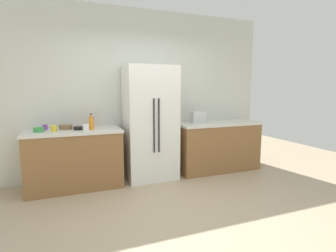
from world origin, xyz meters
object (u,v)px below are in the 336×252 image
Objects in this scene: bottle_b at (91,123)px; cup_c at (54,128)px; toaster at (198,117)px; bowl_a at (39,130)px; bowl_b at (66,127)px; cup_b at (86,128)px; cup_a at (45,127)px; bowl_c at (79,128)px; refrigerator at (150,123)px; bottle_a at (91,122)px.

bottle_b reaches higher than cup_c.
toaster is at bearing 1.06° from cup_c.
bottle_b is 0.53m from cup_c.
bowl_a is 0.39m from bowl_b.
cup_b is at bearing -174.05° from toaster.
cup_b is 0.67m from bowl_a.
cup_a is at bearing 122.36° from cup_c.
cup_a is 0.54× the size of bowl_c.
refrigerator is 1.63m from cup_a.
cup_b is (0.57, -0.37, 0.01)m from cup_a.
bowl_b is at bearing 130.15° from cup_b.
bottle_a reaches higher than bowl_b.
bowl_c is at bearing -20.38° from cup_a.
bottle_b is at bearing 56.42° from cup_b.
bowl_c is (0.34, 0.03, -0.02)m from cup_c.
bowl_c is (-2.05, -0.01, -0.08)m from toaster.
bowl_b reaches higher than bowl_c.
bowl_c is at bearing 163.29° from bottle_b.
cup_b reaches higher than bowl_c.
cup_c is at bearing -175.13° from bowl_c.
bottle_a is 0.22m from bottle_b.
bowl_b is (0.16, 0.17, -0.01)m from cup_c.
refrigerator is 0.95m from bottle_a.
bottle_b is at bearing -5.07° from bowl_a.
toaster is 1.87m from bottle_b.
bowl_b is at bearing 19.09° from bowl_a.
bowl_b is 0.23m from bowl_c.
refrigerator is 1.33m from bowl_b.
bottle_a is at bearing 175.30° from toaster.
cup_a is 0.68m from cup_b.
bowl_c is at bearing -179.59° from toaster.
bottle_b is 1.66× the size of bowl_c.
cup_b is at bearing -17.22° from bowl_a.
bottle_b is at bearing -95.70° from bottle_a.
bottle_a is 1.16× the size of bowl_b.
cup_b reaches higher than bowl_b.
refrigerator is at bearing -9.15° from bottle_a.
bottle_b is 3.06× the size of cup_a.
bottle_a is 0.37m from cup_b.
refrigerator reaches higher than bottle_b.
toaster is 2.43× the size of cup_b.
bowl_a is at bearing -179.82° from refrigerator.
bottle_b reaches higher than bowl_c.
refrigerator is 9.55× the size of bowl_b.
cup_a is at bearing 174.32° from refrigerator.
bottle_a reaches higher than bowl_a.
cup_a is (-2.52, 0.16, -0.07)m from toaster.
refrigerator reaches higher than cup_a.
refrigerator is at bearing 0.75° from bowl_c.
cup_c reaches higher than bowl_a.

